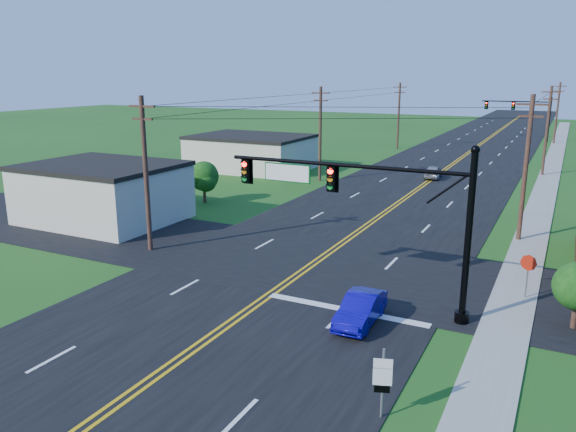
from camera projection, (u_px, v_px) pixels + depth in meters
The scene contains 19 objects.
ground at pixel (174, 360), 20.48m from camera, with size 260.00×260.00×0.00m, color #1A4E16.
road_main at pixel (449, 166), 63.75m from camera, with size 16.00×220.00×0.04m, color black.
road_cross at pixel (310, 264), 30.86m from camera, with size 70.00×10.00×0.04m, color black.
sidewalk at pixel (545, 189), 50.51m from camera, with size 2.00×160.00×0.08m, color gray.
signal_mast_main at pixel (364, 202), 24.34m from camera, with size 11.30×0.60×7.48m.
signal_mast_far at pixel (519, 111), 86.67m from camera, with size 10.98×0.60×7.48m.
cream_bldg_near at pixel (103, 192), 39.51m from camera, with size 10.20×8.20×4.10m.
cream_bldg_far at pixel (251, 152), 61.20m from camera, with size 12.20×9.20×3.70m.
utility_pole_left_a at pixel (146, 172), 32.12m from camera, with size 1.80×0.28×9.00m.
utility_pole_left_b at pixel (320, 132), 53.76m from camera, with size 1.80×0.28×9.00m.
utility_pole_left_c at pixel (399, 114), 77.13m from camera, with size 1.80×0.28×9.00m.
utility_pole_right_a at pixel (526, 166), 34.09m from camera, with size 1.80×0.28×9.00m.
utility_pole_right_b at pixel (547, 129), 56.59m from camera, with size 1.80×0.28×9.00m.
utility_pole_right_c at pixel (557, 112), 82.56m from camera, with size 1.80×0.28×9.00m.
tree_left at pixel (204, 176), 45.10m from camera, with size 2.40×2.40×3.37m.
blue_car at pixel (361, 310), 23.35m from camera, with size 1.31×3.74×1.23m, color #0F0696.
distant_car at pixel (433, 172), 55.87m from camera, with size 1.49×3.70×1.26m, color #A3A3A7.
route_sign at pixel (382, 378), 16.72m from camera, with size 0.56×0.21×2.31m.
stop_sign at pixel (528, 267), 25.69m from camera, with size 0.74×0.27×2.16m.
Camera 1 is at (12.07, -14.69, 10.16)m, focal length 35.00 mm.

